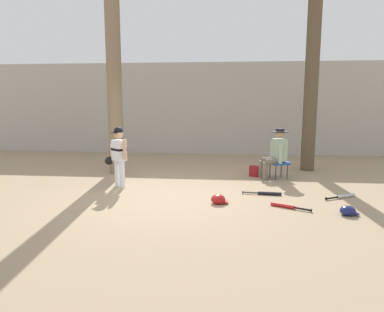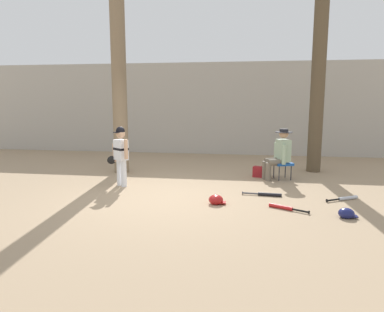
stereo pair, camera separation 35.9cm
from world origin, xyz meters
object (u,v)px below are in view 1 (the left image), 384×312
Objects in this scene: seated_spectator at (275,152)px; tree_behind_spectator at (311,91)px; young_ballplayer at (118,153)px; bat_black_composite at (266,193)px; batting_helmet_navy at (348,211)px; folding_stool at (279,163)px; tree_near_player at (114,67)px; bat_aluminum_silver at (344,196)px; batting_helmet_red at (218,199)px; bat_red_barrel at (286,206)px; handbag_beside_stool at (257,171)px.

tree_behind_spectator is at bearing 48.82° from seated_spectator.
young_ballplayer is 1.09× the size of seated_spectator.
batting_helmet_navy reaches higher than bat_black_composite.
bat_black_composite is (-0.44, -1.59, -0.33)m from folding_stool.
tree_near_player reaches higher than tree_behind_spectator.
seated_spectator is (-0.09, -0.03, 0.28)m from folding_stool.
bat_aluminum_silver is 2.09× the size of batting_helmet_red.
seated_spectator is at bearing 18.88° from young_ballplayer.
young_ballplayer is at bearing 153.97° from batting_helmet_red.
folding_stool is 0.29m from seated_spectator.
seated_spectator is at bearing 87.57° from bat_red_barrel.
tree_behind_spectator is at bearing 87.68° from batting_helmet_navy.
handbag_beside_stool is (-0.51, 0.15, -0.23)m from folding_stool.
folding_stool is at bearing 58.87° from batting_helmet_red.
tree_near_player is 4.83m from bat_black_composite.
bat_black_composite is at bearing -87.91° from handbag_beside_stool.
bat_aluminum_silver is (1.21, 0.78, 0.00)m from bat_red_barrel.
batting_helmet_navy is at bearing -11.81° from batting_helmet_red.
handbag_beside_stool is 1.08× the size of batting_helmet_red.
young_ballplayer is at bearing 160.69° from batting_helmet_navy.
tree_near_player is 18.62× the size of batting_helmet_red.
tree_near_player is at bearing 159.77° from bat_aluminum_silver.
tree_near_player is at bearing 176.93° from folding_stool.
batting_helmet_navy reaches higher than bat_aluminum_silver.
tree_behind_spectator reaches higher than batting_helmet_navy.
seated_spectator reaches higher than folding_stool.
young_ballplayer is 3.84× the size of handbag_beside_stool.
batting_helmet_red reaches higher than batting_helmet_navy.
batting_helmet_navy is (4.82, -2.95, -2.60)m from tree_near_player.
tree_behind_spectator is 2.25m from folding_stool.
tree_behind_spectator is 3.45m from bat_aluminum_silver.
seated_spectator reaches higher than batting_helmet_red.
handbag_beside_stool is at bearing 156.34° from seated_spectator.
young_ballplayer reaches higher than batting_helmet_red.
tree_near_player is at bearing 153.44° from bat_black_composite.
seated_spectator reaches higher than bat_aluminum_silver.
tree_behind_spectator is 3.66m from bat_black_composite.
tree_behind_spectator is 6.28× the size of bat_black_composite.
tree_near_player is 4.50m from batting_helmet_red.
handbag_beside_stool is at bearing 70.28° from batting_helmet_red.
batting_helmet_red is at bearing -121.13° from folding_stool.
batting_helmet_navy is 2.18m from batting_helmet_red.
batting_helmet_red is at bearing -26.03° from young_ballplayer.
young_ballplayer reaches higher than bat_red_barrel.
bat_red_barrel is 1.00× the size of bat_aluminum_silver.
batting_helmet_red is (-0.87, -2.43, -0.05)m from handbag_beside_stool.
young_ballplayer is 1.99× the size of bat_red_barrel.
tree_near_player reaches higher than batting_helmet_navy.
tree_near_player reaches higher than handbag_beside_stool.
batting_helmet_navy is at bearing -19.31° from young_ballplayer.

